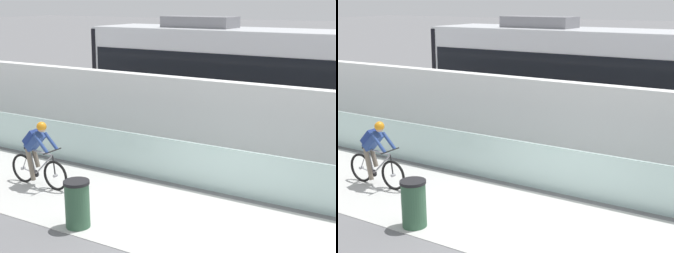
% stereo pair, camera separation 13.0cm
% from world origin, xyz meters
% --- Properties ---
extents(ground_plane, '(200.00, 200.00, 0.00)m').
position_xyz_m(ground_plane, '(0.00, 0.00, 0.00)').
color(ground_plane, slate).
extents(bike_path_deck, '(32.00, 3.20, 0.01)m').
position_xyz_m(bike_path_deck, '(0.00, 0.00, 0.01)').
color(bike_path_deck, beige).
rests_on(bike_path_deck, ground).
extents(glass_parapet, '(32.00, 0.05, 1.10)m').
position_xyz_m(glass_parapet, '(0.00, 1.85, 0.55)').
color(glass_parapet, silver).
rests_on(glass_parapet, ground).
extents(concrete_barrier_wall, '(32.00, 0.36, 2.30)m').
position_xyz_m(concrete_barrier_wall, '(0.00, 3.65, 1.15)').
color(concrete_barrier_wall, white).
rests_on(concrete_barrier_wall, ground).
extents(tram_rail_near, '(32.00, 0.08, 0.01)m').
position_xyz_m(tram_rail_near, '(0.00, 6.13, 0.00)').
color(tram_rail_near, '#595654').
rests_on(tram_rail_near, ground).
extents(tram_rail_far, '(32.00, 0.08, 0.01)m').
position_xyz_m(tram_rail_far, '(0.00, 7.57, 0.00)').
color(tram_rail_far, '#595654').
rests_on(tram_rail_far, ground).
extents(tram, '(11.06, 2.54, 3.81)m').
position_xyz_m(tram, '(-1.48, 6.85, 1.89)').
color(tram, silver).
rests_on(tram, ground).
extents(cyclist_on_bike, '(1.77, 0.58, 1.61)m').
position_xyz_m(cyclist_on_bike, '(-4.15, -0.00, 0.80)').
color(cyclist_on_bike, black).
rests_on(cyclist_on_bike, ground).
extents(trash_bin, '(0.51, 0.51, 0.96)m').
position_xyz_m(trash_bin, '(-1.86, -1.25, 0.48)').
color(trash_bin, '#33593F').
rests_on(trash_bin, ground).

